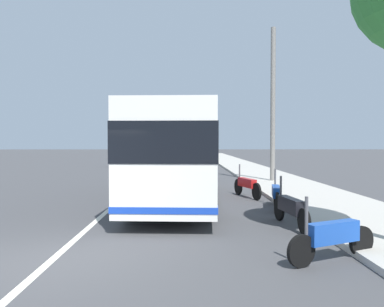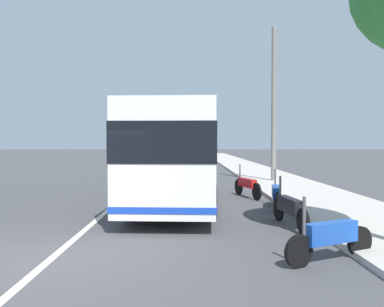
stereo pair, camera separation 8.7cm
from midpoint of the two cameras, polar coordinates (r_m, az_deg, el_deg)
ground_plane at (r=7.93m, az=-19.89°, el=-14.51°), size 220.00×220.00×0.00m
sidewalk_curb at (r=18.01m, az=15.48°, el=-5.16°), size 110.00×3.60×0.14m
lane_divider_line at (r=17.51m, az=-8.97°, el=-5.53°), size 110.00×0.16×0.01m
coach_bus at (r=14.52m, az=-1.60°, el=0.31°), size 11.31×3.20×3.28m
motorcycle_mid_row at (r=7.67m, az=20.05°, el=-11.49°), size 0.97×1.92×1.24m
motorcycle_nearest_curb at (r=10.42m, az=14.44°, el=-7.85°), size 2.30×0.38×1.26m
motorcycle_angled at (r=13.15m, az=12.46°, el=-5.88°), size 2.21×0.49×1.27m
motorcycle_by_tree at (r=15.60m, az=8.29°, el=-4.64°), size 2.27×0.73×1.28m
car_ahead_same_lane at (r=50.75m, az=-5.41°, el=-0.02°), size 4.59×2.12×1.46m
car_side_street at (r=35.14m, az=-8.97°, el=-0.72°), size 4.20×2.10×1.59m
utility_pole at (r=21.28m, az=12.09°, el=6.94°), size 0.26×0.26×8.32m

